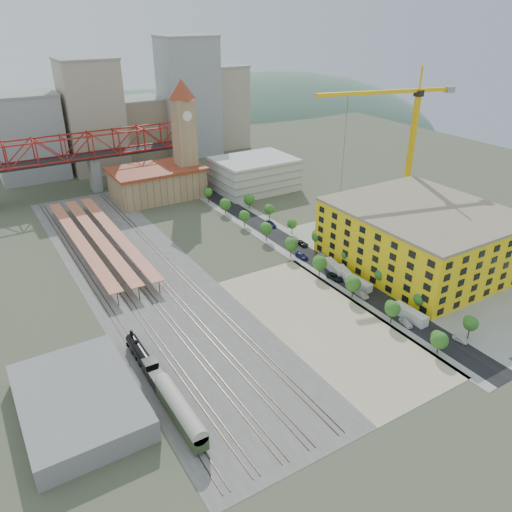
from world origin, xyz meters
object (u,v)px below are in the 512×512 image
locomotive (145,361)px  car_0 (406,323)px  site_trailer_d (334,268)px  tower_crane (405,130)px  construction_building (421,237)px  coach (180,411)px  site_trailer_c (346,275)px  site_trailer_b (359,283)px  site_trailer_a (410,314)px  clock_tower (184,128)px

locomotive → car_0: size_ratio=5.14×
locomotive → site_trailer_d: bearing=11.7°
locomotive → tower_crane: bearing=17.2°
construction_building → locomotive: 92.39m
tower_crane → coach: bearing=-154.2°
construction_building → site_trailer_c: (-26.00, 4.18, -8.11)m
site_trailer_b → construction_building: bearing=0.1°
site_trailer_d → car_0: (-3.00, -32.27, -0.62)m
car_0 → tower_crane: bearing=56.1°
coach → site_trailer_d: size_ratio=1.88×
coach → site_trailer_c: 71.72m
locomotive → site_trailer_c: bearing=7.3°
coach → site_trailer_a: 66.08m
site_trailer_a → site_trailer_d: bearing=87.6°
coach → tower_crane: size_ratio=0.34×
site_trailer_a → site_trailer_c: bearing=87.6°
car_0 → site_trailer_d: bearing=93.7°
clock_tower → coach: bearing=-115.1°
coach → tower_crane: bearing=25.8°
clock_tower → locomotive: bearing=-119.1°
clock_tower → car_0: clock_tower is taller
locomotive → site_trailer_d: 67.41m
tower_crane → site_trailer_d: size_ratio=5.60×
construction_building → site_trailer_d: 28.82m
site_trailer_a → tower_crane: bearing=45.5°
construction_building → site_trailer_d: (-26.00, 9.48, -8.05)m
locomotive → site_trailer_b: size_ratio=2.48×
construction_building → site_trailer_c: 27.55m
construction_building → coach: bearing=-165.5°
site_trailer_b → tower_crane: bearing=31.4°
coach → car_0: 63.05m
locomotive → construction_building: bearing=2.6°
clock_tower → site_trailer_a: 124.45m
clock_tower → site_trailer_d: bearing=-84.9°
locomotive → car_0: bearing=-16.4°
clock_tower → site_trailer_b: (8.00, -101.46, -27.45)m
clock_tower → tower_crane: bearing=-51.6°
site_trailer_c → car_0: (-3.00, -26.97, -0.56)m
site_trailer_b → site_trailer_c: size_ratio=0.95×
coach → car_0: (63.00, 1.04, -2.39)m
site_trailer_b → site_trailer_d: size_ratio=0.91×
clock_tower → car_0: (5.00, -122.78, -27.95)m
locomotive → clock_tower: bearing=60.9°
site_trailer_a → site_trailer_d: 30.64m
site_trailer_c → tower_crane: bearing=44.6°
construction_building → clock_tower: bearing=108.8°
construction_building → site_trailer_d: construction_building is taller
coach → tower_crane: tower_crane is taller
clock_tower → site_trailer_d: 94.89m
clock_tower → site_trailer_b: bearing=-85.5°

